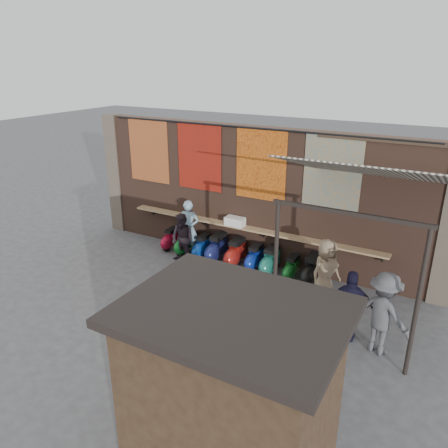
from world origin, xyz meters
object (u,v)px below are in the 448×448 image
object	(u,v)px
scooter_stool_3	(217,248)
scooter_stool_7	(292,268)
scooter_stool_1	(186,242)
scooter_stool_2	(202,247)
shopper_tan	(326,272)
shelf_box	(235,221)
shopper_grey	(383,314)
diner_left	(189,228)
scooter_stool_5	(255,258)
scooter_stool_8	(312,270)
scooter_stool_4	(236,253)
shopper_navy	(350,306)
scooter_stool_0	(171,239)
scooter_stool_6	(270,261)
diner_right	(182,239)
market_stall	(232,402)

from	to	relation	value
scooter_stool_3	scooter_stool_7	world-z (taller)	scooter_stool_3
scooter_stool_1	scooter_stool_2	xyz separation A→B (m)	(0.59, 0.01, -0.03)
scooter_stool_2	shopper_tan	distance (m)	4.13
shelf_box	shopper_grey	bearing A→B (deg)	-27.41
scooter_stool_7	diner_left	distance (m)	3.41
scooter_stool_5	shopper_tan	bearing A→B (deg)	-19.30
scooter_stool_3	scooter_stool_5	xyz separation A→B (m)	(1.22, 0.07, -0.06)
scooter_stool_5	scooter_stool_8	size ratio (longest dim) A/B	0.86
scooter_stool_4	scooter_stool_8	xyz separation A→B (m)	(2.31, 0.00, 0.01)
shelf_box	shopper_grey	size ratio (longest dim) A/B	0.32
diner_left	shopper_tan	world-z (taller)	diner_left
scooter_stool_2	scooter_stool_7	distance (m)	2.89
scooter_stool_5	scooter_stool_7	distance (m)	1.15
shopper_navy	shopper_grey	distance (m)	0.69
scooter_stool_0	scooter_stool_4	size ratio (longest dim) A/B	0.82
scooter_stool_1	scooter_stool_3	bearing A→B (deg)	0.30
scooter_stool_6	diner_right	xyz separation A→B (m)	(-2.58, -0.58, 0.37)
scooter_stool_0	scooter_stool_4	distance (m)	2.39
diner_right	scooter_stool_3	bearing A→B (deg)	41.74
scooter_stool_0	scooter_stool_7	xyz separation A→B (m)	(4.12, -0.06, 0.00)
diner_left	shopper_navy	bearing A→B (deg)	-35.28
scooter_stool_4	scooter_stool_5	xyz separation A→B (m)	(0.58, 0.07, -0.04)
scooter_stool_1	shopper_navy	xyz separation A→B (m)	(5.54, -1.98, 0.44)
scooter_stool_1	scooter_stool_5	distance (m)	2.34
scooter_stool_6	scooter_stool_8	xyz separation A→B (m)	(1.22, -0.02, 0.03)
shelf_box	shopper_tan	distance (m)	3.29
scooter_stool_3	scooter_stool_8	bearing A→B (deg)	-0.04
scooter_stool_1	scooter_stool_6	world-z (taller)	scooter_stool_6
scooter_stool_3	diner_right	size ratio (longest dim) A/B	0.58
shelf_box	scooter_stool_1	world-z (taller)	shelf_box
scooter_stool_0	shopper_grey	world-z (taller)	shopper_grey
shopper_navy	market_stall	distance (m)	4.24
shelf_box	shopper_tan	bearing A→B (deg)	-19.18
scooter_stool_6	market_stall	distance (m)	6.58
scooter_stool_0	scooter_stool_5	xyz separation A→B (m)	(2.97, -0.01, 0.03)
shelf_box	market_stall	size ratio (longest dim) A/B	0.21
scooter_stool_1	shelf_box	bearing A→B (deg)	12.61
shelf_box	scooter_stool_4	size ratio (longest dim) A/B	0.67
scooter_stool_6	shopper_navy	distance (m)	3.39
scooter_stool_5	market_stall	bearing A→B (deg)	-67.38
scooter_stool_0	scooter_stool_4	bearing A→B (deg)	-2.05
shopper_tan	diner_left	bearing A→B (deg)	112.13
scooter_stool_1	market_stall	xyz separation A→B (m)	(4.92, -6.14, 0.99)
scooter_stool_5	shopper_tan	size ratio (longest dim) A/B	0.45
scooter_stool_6	scooter_stool_5	bearing A→B (deg)	174.60
scooter_stool_7	shopper_navy	xyz separation A→B (m)	(2.06, -2.01, 0.48)
scooter_stool_4	scooter_stool_8	world-z (taller)	scooter_stool_8
scooter_stool_4	scooter_stool_7	size ratio (longest dim) A/B	1.21
scooter_stool_6	scooter_stool_2	bearing A→B (deg)	-179.62
scooter_stool_0	shopper_grey	bearing A→B (deg)	-17.55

